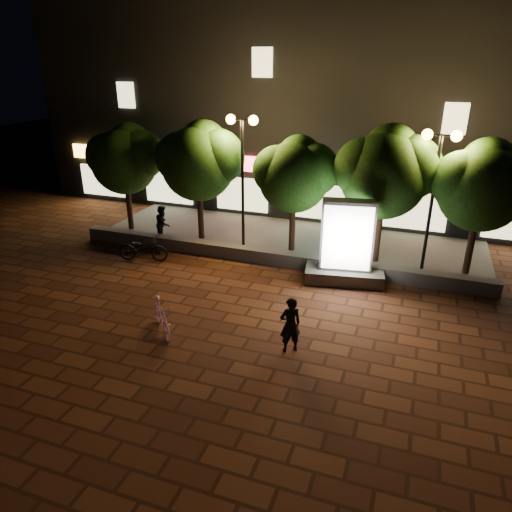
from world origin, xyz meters
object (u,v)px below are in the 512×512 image
at_px(tree_right, 386,170).
at_px(rider, 290,325).
at_px(street_lamp_left, 242,148).
at_px(scooter_parked, 143,248).
at_px(tree_left, 200,159).
at_px(tree_far_right, 484,183).
at_px(ad_kiosk, 346,249).
at_px(tree_mid, 296,172).
at_px(scooter_pink, 161,317).
at_px(pedestrian, 163,224).
at_px(street_lamp_right, 437,165).
at_px(tree_far_left, 126,157).

bearing_deg(tree_right, rider, -102.72).
bearing_deg(street_lamp_left, rider, -59.48).
height_order(tree_right, scooter_parked, tree_right).
xyz_separation_m(tree_left, tree_far_right, (10.50, -0.00, -0.08)).
bearing_deg(scooter_parked, tree_far_right, -90.44).
bearing_deg(ad_kiosk, tree_far_right, 25.54).
bearing_deg(tree_mid, scooter_parked, -150.89).
relative_size(ad_kiosk, rider, 1.82).
distance_m(tree_mid, scooter_parked, 6.49).
distance_m(tree_far_right, ad_kiosk, 5.06).
xyz_separation_m(street_lamp_left, scooter_pink, (0.19, -6.87, -3.52)).
height_order(tree_mid, tree_far_right, tree_far_right).
xyz_separation_m(ad_kiosk, pedestrian, (-7.75, 1.00, -0.32)).
relative_size(street_lamp_left, scooter_pink, 3.04).
xyz_separation_m(street_lamp_right, rider, (-3.17, -6.50, -3.10)).
bearing_deg(tree_far_right, tree_right, 180.00).
bearing_deg(tree_left, scooter_pink, -73.37).
distance_m(street_lamp_left, rider, 8.21).
bearing_deg(scooter_parked, tree_right, -85.53).
distance_m(tree_far_left, street_lamp_right, 12.47).
xyz_separation_m(tree_mid, scooter_parked, (-5.15, -2.87, -2.72)).
bearing_deg(scooter_pink, scooter_parked, 83.78).
distance_m(rider, scooter_parked, 7.95).
xyz_separation_m(tree_right, street_lamp_right, (1.64, -0.26, 0.33)).
relative_size(ad_kiosk, scooter_parked, 1.53).
relative_size(scooter_pink, pedestrian, 1.11).
xyz_separation_m(tree_left, tree_right, (7.30, 0.00, 0.12)).
relative_size(scooter_pink, scooter_parked, 0.90).
distance_m(street_lamp_right, scooter_pink, 10.25).
bearing_deg(tree_far_left, scooter_parked, -50.66).
relative_size(tree_left, tree_mid, 1.09).
bearing_deg(pedestrian, tree_far_left, 45.14).
bearing_deg(tree_far_right, tree_left, 180.00).
bearing_deg(scooter_parked, pedestrian, -8.17).
height_order(scooter_pink, scooter_parked, scooter_pink).
bearing_deg(ad_kiosk, scooter_parked, -173.17).
distance_m(tree_left, street_lamp_right, 8.96).
bearing_deg(tree_mid, ad_kiosk, -39.36).
relative_size(street_lamp_left, scooter_parked, 2.73).
distance_m(tree_far_left, rider, 11.75).
height_order(street_lamp_right, scooter_parked, street_lamp_right).
bearing_deg(tree_far_left, ad_kiosk, -11.22).
bearing_deg(ad_kiosk, street_lamp_left, 159.07).
relative_size(tree_left, rider, 3.07).
distance_m(street_lamp_right, rider, 7.86).
bearing_deg(rider, street_lamp_left, -94.08).
height_order(ad_kiosk, scooter_pink, ad_kiosk).
height_order(street_lamp_left, pedestrian, street_lamp_left).
relative_size(tree_left, ad_kiosk, 1.69).
bearing_deg(tree_left, tree_far_left, -180.00).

